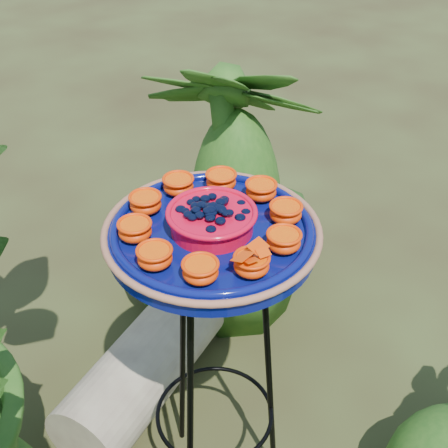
{
  "coord_description": "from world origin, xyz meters",
  "views": [
    {
      "loc": [
        -0.66,
        -0.67,
        1.52
      ],
      "look_at": [
        0.0,
        -0.02,
        0.84
      ],
      "focal_mm": 50.0,
      "sensor_mm": 36.0,
      "label": 1
    }
  ],
  "objects": [
    {
      "name": "tripod_stand",
      "position": [
        -0.01,
        0.0,
        0.48
      ],
      "size": [
        0.32,
        0.33,
        0.78
      ],
      "rotation": [
        0.0,
        0.0,
        -0.15
      ],
      "color": "black",
      "rests_on": "ground"
    },
    {
      "name": "shrub_back_right",
      "position": [
        0.52,
        0.43,
        0.46
      ],
      "size": [
        0.72,
        0.72,
        0.92
      ],
      "primitive_type": "imported",
      "rotation": [
        0.0,
        0.0,
        2.18
      ],
      "color": "#204F15",
      "rests_on": "ground"
    },
    {
      "name": "driftwood_log",
      "position": [
        0.08,
        0.36,
        0.11
      ],
      "size": [
        0.7,
        0.4,
        0.22
      ],
      "primitive_type": "cylinder",
      "rotation": [
        0.0,
        1.57,
        0.28
      ],
      "color": "tan",
      "rests_on": "ground"
    },
    {
      "name": "feeder_dish",
      "position": [
        -0.01,
        0.0,
        0.82
      ],
      "size": [
        0.45,
        0.45,
        0.09
      ],
      "rotation": [
        0.0,
        0.0,
        -0.15
      ],
      "color": "#070E55",
      "rests_on": "tripod_stand"
    }
  ]
}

